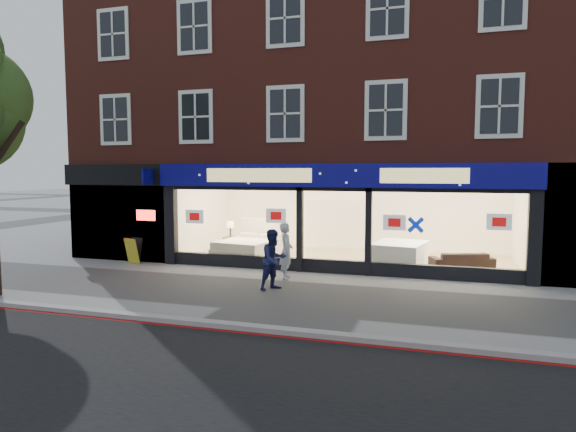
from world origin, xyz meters
The scene contains 12 objects.
ground centered at (0.00, 0.00, 0.00)m, with size 120.00×120.00×0.00m, color gray.
kerb_line centered at (0.00, -3.10, 0.01)m, with size 60.00×0.10×0.01m, color #8C0A07.
kerb_stone centered at (0.00, -2.90, 0.06)m, with size 60.00×0.25×0.12m, color gray.
showroom_floor centered at (0.00, 5.25, 0.05)m, with size 11.00×4.50×0.10m, color tan.
building centered at (-0.02, 6.93, 6.67)m, with size 19.00×8.26×10.30m.
display_bed centered at (-3.20, 4.33, 0.45)m, with size 2.17×2.50×1.26m.
bedside_table centered at (-4.40, 5.39, 0.38)m, with size 0.45×0.45×0.55m, color brown.
mattress_stack centered at (1.84, 4.36, 0.47)m, with size 1.78×2.10×0.74m.
sofa centered at (3.70, 4.28, 0.37)m, with size 1.84×0.72×0.54m, color black.
a_board centered at (-6.74, 2.70, 0.43)m, with size 0.56×0.36×0.86m, color gold.
pedestrian_grey centered at (-1.11, 1.86, 0.80)m, with size 0.59×0.38×1.61m, color #B4B7BC.
pedestrian_blue centered at (-1.01, 0.49, 0.79)m, with size 0.77×0.60×1.58m, color #1A1D4B.
Camera 1 is at (3.27, -11.94, 3.09)m, focal length 32.00 mm.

